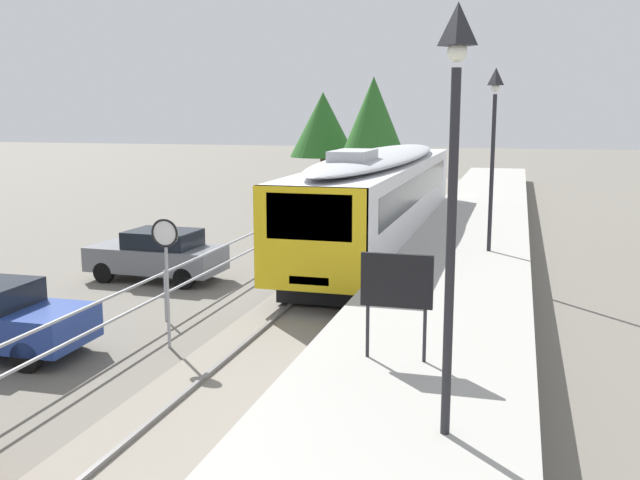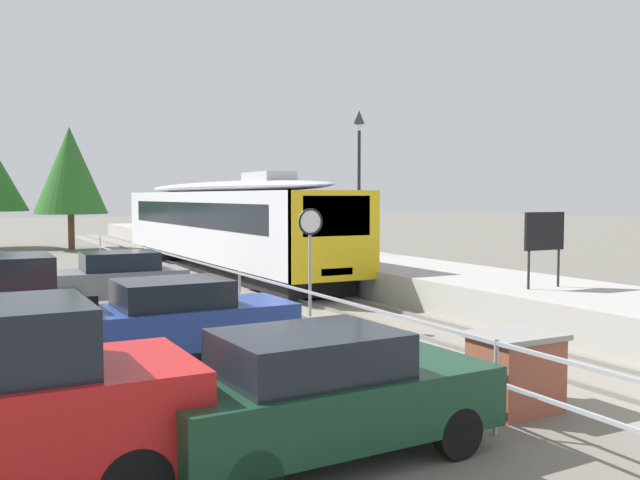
{
  "view_description": "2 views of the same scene",
  "coord_description": "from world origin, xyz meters",
  "px_view_note": "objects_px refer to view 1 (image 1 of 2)",
  "views": [
    {
      "loc": [
        4.78,
        -3.21,
        4.98
      ],
      "look_at": [
        0.0,
        14.05,
        1.8
      ],
      "focal_mm": 40.41,
      "sensor_mm": 36.0,
      "label": 1
    },
    {
      "loc": [
        -9.4,
        -3.68,
        3.08
      ],
      "look_at": [
        0.0,
        14.05,
        1.8
      ],
      "focal_mm": 38.9,
      "sensor_mm": 36.0,
      "label": 2
    }
  ],
  "objects_px": {
    "platform_notice_board": "(397,284)",
    "commuter_train": "(381,192)",
    "platform_lamp_near_end": "(454,142)",
    "platform_lamp_mid_platform": "(494,125)",
    "speed_limit_sign": "(166,251)",
    "parked_hatchback_grey": "(158,254)"
  },
  "relations": [
    {
      "from": "platform_notice_board",
      "to": "commuter_train",
      "type": "bearing_deg",
      "value": 101.71
    },
    {
      "from": "platform_lamp_near_end",
      "to": "platform_lamp_mid_platform",
      "type": "xyz_separation_m",
      "value": [
        0.0,
        12.9,
        0.0
      ]
    },
    {
      "from": "platform_lamp_mid_platform",
      "to": "speed_limit_sign",
      "type": "distance_m",
      "value": 10.73
    },
    {
      "from": "speed_limit_sign",
      "to": "platform_notice_board",
      "type": "bearing_deg",
      "value": -20.46
    },
    {
      "from": "platform_lamp_mid_platform",
      "to": "parked_hatchback_grey",
      "type": "xyz_separation_m",
      "value": [
        -9.55,
        -2.64,
        -3.83
      ]
    },
    {
      "from": "platform_lamp_near_end",
      "to": "speed_limit_sign",
      "type": "distance_m",
      "value": 8.18
    },
    {
      "from": "commuter_train",
      "to": "parked_hatchback_grey",
      "type": "height_order",
      "value": "commuter_train"
    },
    {
      "from": "platform_lamp_mid_platform",
      "to": "speed_limit_sign",
      "type": "height_order",
      "value": "platform_lamp_mid_platform"
    },
    {
      "from": "platform_lamp_mid_platform",
      "to": "speed_limit_sign",
      "type": "xyz_separation_m",
      "value": [
        -6.3,
        -8.32,
        -2.5
      ]
    },
    {
      "from": "parked_hatchback_grey",
      "to": "platform_lamp_mid_platform",
      "type": "bearing_deg",
      "value": 15.47
    },
    {
      "from": "platform_lamp_mid_platform",
      "to": "platform_notice_board",
      "type": "bearing_deg",
      "value": -96.06
    },
    {
      "from": "commuter_train",
      "to": "platform_notice_board",
      "type": "bearing_deg",
      "value": -78.29
    },
    {
      "from": "speed_limit_sign",
      "to": "parked_hatchback_grey",
      "type": "xyz_separation_m",
      "value": [
        -3.25,
        5.67,
        -1.33
      ]
    },
    {
      "from": "commuter_train",
      "to": "parked_hatchback_grey",
      "type": "xyz_separation_m",
      "value": [
        -5.54,
        -6.46,
        -1.35
      ]
    },
    {
      "from": "commuter_train",
      "to": "parked_hatchback_grey",
      "type": "distance_m",
      "value": 8.62
    },
    {
      "from": "commuter_train",
      "to": "platform_lamp_near_end",
      "type": "height_order",
      "value": "platform_lamp_near_end"
    },
    {
      "from": "platform_lamp_near_end",
      "to": "platform_notice_board",
      "type": "relative_size",
      "value": 2.97
    },
    {
      "from": "platform_lamp_near_end",
      "to": "platform_lamp_mid_platform",
      "type": "relative_size",
      "value": 1.0
    },
    {
      "from": "platform_lamp_mid_platform",
      "to": "parked_hatchback_grey",
      "type": "height_order",
      "value": "platform_lamp_mid_platform"
    },
    {
      "from": "platform_notice_board",
      "to": "speed_limit_sign",
      "type": "height_order",
      "value": "speed_limit_sign"
    },
    {
      "from": "platform_notice_board",
      "to": "platform_lamp_mid_platform",
      "type": "bearing_deg",
      "value": 83.94
    },
    {
      "from": "platform_lamp_near_end",
      "to": "parked_hatchback_grey",
      "type": "relative_size",
      "value": 1.32
    }
  ]
}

